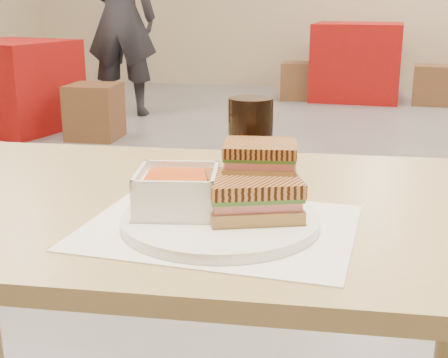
% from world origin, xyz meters
% --- Properties ---
extents(main_table, '(1.24, 0.76, 0.75)m').
position_xyz_m(main_table, '(-0.11, -1.89, 0.64)').
color(main_table, tan).
rests_on(main_table, ground).
extents(tray_liner, '(0.41, 0.33, 0.00)m').
position_xyz_m(tray_liner, '(0.01, -2.02, 0.75)').
color(tray_liner, white).
rests_on(tray_liner, main_table).
extents(plate, '(0.29, 0.29, 0.02)m').
position_xyz_m(plate, '(0.01, -2.01, 0.76)').
color(plate, white).
rests_on(plate, tray_liner).
extents(soup_bowl, '(0.14, 0.14, 0.06)m').
position_xyz_m(soup_bowl, '(-0.06, -2.00, 0.79)').
color(soup_bowl, white).
rests_on(soup_bowl, plate).
extents(panini_lower, '(0.16, 0.15, 0.06)m').
position_xyz_m(panini_lower, '(0.05, -2.00, 0.80)').
color(panini_lower, tan).
rests_on(panini_lower, plate).
extents(panini_upper, '(0.12, 0.10, 0.05)m').
position_xyz_m(panini_upper, '(0.06, -1.95, 0.84)').
color(panini_upper, tan).
rests_on(panini_upper, panini_lower).
extents(cola_glass, '(0.08, 0.08, 0.16)m').
position_xyz_m(cola_glass, '(0.02, -1.83, 0.83)').
color(cola_glass, black).
rests_on(cola_glass, main_table).
extents(bg_table_0, '(1.02, 1.02, 0.74)m').
position_xyz_m(bg_table_0, '(-2.61, 1.86, 0.37)').
color(bg_table_0, '#9C0C09').
rests_on(bg_table_0, ground).
extents(bg_table_2, '(0.99, 0.99, 0.82)m').
position_xyz_m(bg_table_2, '(0.20, 4.18, 0.41)').
color(bg_table_2, '#9C0C09').
rests_on(bg_table_2, ground).
extents(bg_chair_0r, '(0.40, 0.40, 0.43)m').
position_xyz_m(bg_chair_0r, '(-1.82, 1.66, 0.22)').
color(bg_chair_0r, brown).
rests_on(bg_chair_0r, ground).
extents(bg_chair_2l, '(0.38, 0.38, 0.41)m').
position_xyz_m(bg_chair_2l, '(-0.43, 4.00, 0.20)').
color(bg_chair_2l, brown).
rests_on(bg_chair_2l, ground).
extents(bg_chair_2r, '(0.39, 0.39, 0.41)m').
position_xyz_m(bg_chair_2r, '(0.98, 3.94, 0.21)').
color(bg_chair_2r, brown).
rests_on(bg_chair_2r, ground).
extents(patron_a, '(0.71, 0.50, 1.83)m').
position_xyz_m(patron_a, '(-1.98, 2.71, 0.91)').
color(patron_a, black).
rests_on(patron_a, ground).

